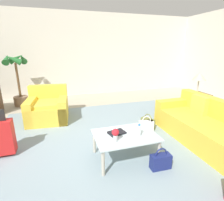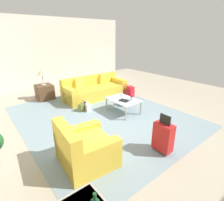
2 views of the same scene
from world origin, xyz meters
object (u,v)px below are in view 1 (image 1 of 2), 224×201
Objects in this scene: armchair at (48,109)px; water_bottle at (139,130)px; table_lamp at (199,77)px; suitcase_red at (1,137)px; side_table at (196,103)px; handbag_white at (146,126)px; coffee_table_book at (117,133)px; potted_palm at (18,78)px; flower_vase at (115,134)px; coffee_table at (125,137)px; handbag_navy at (161,161)px; handbag_olive at (148,123)px; couch at (214,131)px.

armchair reaches higher than water_bottle.
table_lamp is 4.91m from suitcase_red.
water_bottle is 0.35× the size of side_table.
coffee_table_book is at bearing -142.67° from handbag_white.
handbag_white is (0.95, 0.73, -0.33)m from coffee_table_book.
armchair is at bearing -59.31° from potted_palm.
armchair is at bearing 114.81° from flower_vase.
flower_vase reaches higher than coffee_table.
handbag_white is at bearing 55.04° from water_bottle.
coffee_table_book is 0.47× the size of side_table.
flower_vase is (-0.10, -0.23, 0.11)m from coffee_table_book.
handbag_white is (-1.97, -0.69, -0.92)m from table_lamp.
suitcase_red reaches higher than handbag_navy.
handbag_olive is (0.94, 0.92, -0.26)m from coffee_table.
coffee_table reaches higher than handbag_navy.
handbag_olive is (0.74, 1.02, -0.41)m from water_bottle.
armchair is 4.22m from table_lamp.
handbag_navy is at bearing -54.24° from water_bottle.
water_bottle is 1.32m from handbag_olive.
handbag_olive is at bearing -41.54° from potted_palm.
coffee_table is 3.24m from table_lamp.
flower_vase is 1.98m from suitcase_red.
armchair is 0.62× the size of potted_palm.
water_bottle is 2.35m from suitcase_red.
armchair is 1.03× the size of coffee_table.
suitcase_red is (-4.80, -0.80, 0.08)m from side_table.
suitcase_red is at bearing 160.71° from coffee_table.
flower_vase is at bearing -65.19° from armchair.
coffee_table is at bearing 153.43° from water_bottle.
water_bottle reaches higher than side_table.
coffee_table is at bearing 34.29° from flower_vase.
coffee_table is 4.34m from potted_palm.
flower_vase is at bearing -173.21° from water_bottle.
armchair is 2.53m from coffee_table.
couch reaches higher than coffee_table.
handbag_olive is (1.16, 1.07, -0.44)m from flower_vase.
water_bottle is 0.38m from coffee_table_book.
coffee_table_book is 3.30m from table_lamp.
table_lamp reaches higher than handbag_navy.
side_table is (2.60, 1.60, -0.26)m from water_bottle.
handbag_olive is at bearing 48.56° from handbag_white.
flower_vase is 0.57× the size of handbag_olive.
coffee_table_book is at bearing 174.63° from couch.
couch is 4.25× the size of side_table.
coffee_table_book is 0.77× the size of handbag_olive.
coffee_table is 2.86× the size of handbag_navy.
flower_vase is (-0.22, -0.15, 0.18)m from coffee_table.
water_bottle is 0.24× the size of suitcase_red.
couch is at bearing -43.58° from potted_palm.
water_bottle is at bearing -148.39° from table_lamp.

